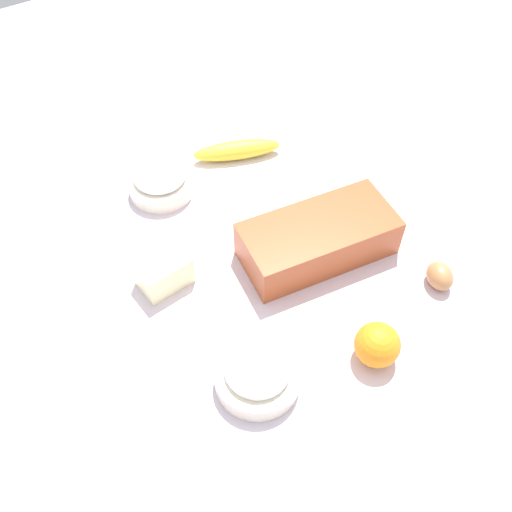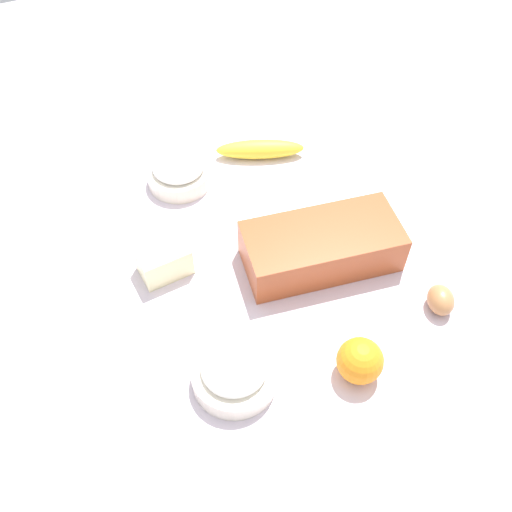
% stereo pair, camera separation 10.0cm
% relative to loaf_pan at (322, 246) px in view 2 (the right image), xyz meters
% --- Properties ---
extents(ground_plane, '(2.40, 2.40, 0.02)m').
position_rel_loaf_pan_xyz_m(ground_plane, '(-0.12, 0.03, -0.05)').
color(ground_plane, silver).
extents(loaf_pan, '(0.30, 0.17, 0.08)m').
position_rel_loaf_pan_xyz_m(loaf_pan, '(0.00, 0.00, 0.00)').
color(loaf_pan, '#9E4723').
rests_on(loaf_pan, ground_plane).
extents(flour_bowl, '(0.14, 0.14, 0.06)m').
position_rel_loaf_pan_xyz_m(flour_bowl, '(-0.24, -0.16, -0.01)').
color(flour_bowl, silver).
rests_on(flour_bowl, ground_plane).
extents(sugar_bowl, '(0.13, 0.13, 0.06)m').
position_rel_loaf_pan_xyz_m(sugar_bowl, '(-0.17, 0.30, -0.01)').
color(sugar_bowl, silver).
rests_on(sugar_bowl, ground_plane).
extents(banana, '(0.19, 0.11, 0.04)m').
position_rel_loaf_pan_xyz_m(banana, '(0.02, 0.31, -0.02)').
color(banana, yellow).
rests_on(banana, ground_plane).
extents(orange_fruit, '(0.07, 0.07, 0.07)m').
position_rel_loaf_pan_xyz_m(orange_fruit, '(-0.05, -0.23, -0.00)').
color(orange_fruit, orange).
rests_on(orange_fruit, ground_plane).
extents(butter_block, '(0.10, 0.07, 0.06)m').
position_rel_loaf_pan_xyz_m(butter_block, '(-0.27, 0.09, -0.01)').
color(butter_block, '#F4EDB2').
rests_on(butter_block, ground_plane).
extents(egg_near_butter, '(0.06, 0.07, 0.04)m').
position_rel_loaf_pan_xyz_m(egg_near_butter, '(0.14, -0.18, -0.02)').
color(egg_near_butter, '#AC7446').
rests_on(egg_near_butter, ground_plane).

